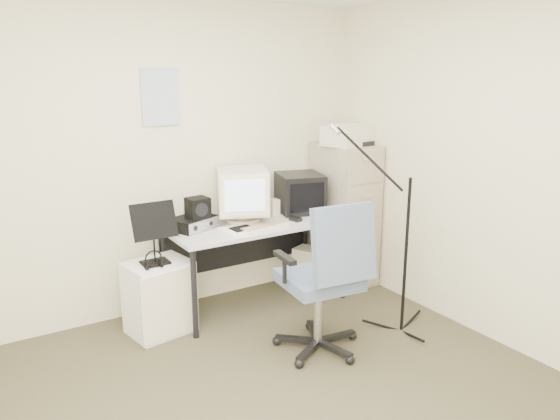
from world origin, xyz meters
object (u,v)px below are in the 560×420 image
desk (257,263)px  side_cart (159,297)px  office_chair (319,277)px  filing_cabinet (344,214)px

desk → side_cart: 0.89m
side_cart → office_chair: bearing=-54.5°
filing_cabinet → side_cart: filing_cabinet is taller
filing_cabinet → office_chair: size_ratio=1.17×
desk → side_cart: size_ratio=2.67×
desk → office_chair: (-0.03, -0.92, 0.19)m
filing_cabinet → office_chair: bearing=-135.6°
desk → side_cart: desk is taller
filing_cabinet → desk: filing_cabinet is taller
office_chair → desk: bearing=94.7°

